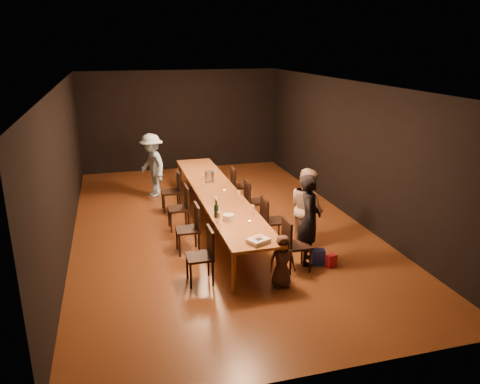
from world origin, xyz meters
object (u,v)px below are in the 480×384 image
object	(u,v)px
man_blue	(152,165)
ice_bucket	(209,176)
table	(217,194)
chair_left_1	(187,229)
child	(282,261)
champagne_bottle	(216,208)
chair_right_3	(241,186)
woman_birthday	(309,220)
chair_left_0	(199,256)
woman_tan	(307,208)
chair_left_2	(178,208)
birthday_cake	(258,241)
chair_left_3	(171,191)
chair_right_2	(256,201)
chair_right_1	(274,220)
chair_right_0	(297,245)
plate_stack	(229,217)

from	to	relation	value
man_blue	ice_bucket	size ratio (longest dim) A/B	6.96
table	chair_left_1	size ratio (longest dim) A/B	6.45
child	champagne_bottle	bearing A→B (deg)	121.09
chair_right_3	woman_birthday	size ratio (longest dim) A/B	0.57
chair_left_0	woman_tan	world-z (taller)	woman_tan
table	chair_left_2	distance (m)	0.88
chair_left_1	woman_birthday	bearing A→B (deg)	-116.63
chair_left_0	birthday_cake	bearing A→B (deg)	-112.09
table	woman_birthday	bearing A→B (deg)	-62.43
chair_left_3	birthday_cake	bearing A→B (deg)	-167.36
chair_right_2	chair_right_1	bearing A→B (deg)	-0.00
chair_right_0	plate_stack	xyz separation A→B (m)	(-1.03, 0.71, 0.34)
plate_stack	man_blue	bearing A→B (deg)	103.37
table	chair_right_0	world-z (taller)	chair_right_0
child	ice_bucket	bearing A→B (deg)	98.98
chair_right_1	man_blue	world-z (taller)	man_blue
chair_left_1	chair_left_0	bearing A→B (deg)	-180.00
chair_right_3	champagne_bottle	distance (m)	2.98
chair_right_1	woman_birthday	size ratio (longest dim) A/B	0.57
plate_stack	ice_bucket	world-z (taller)	ice_bucket
chair_right_2	woman_birthday	distance (m)	2.25
birthday_cake	ice_bucket	distance (m)	3.58
chair_right_3	chair_left_0	size ratio (longest dim) A/B	1.00
chair_right_0	child	bearing A→B (deg)	-42.66
man_blue	chair_right_2	bearing A→B (deg)	18.74
woman_tan	ice_bucket	xyz separation A→B (m)	(-1.41, 2.31, 0.09)
table	ice_bucket	bearing A→B (deg)	90.21
table	child	world-z (taller)	child
chair_left_2	chair_left_3	size ratio (longest dim) A/B	1.00
chair_left_3	woman_birthday	bearing A→B (deg)	-149.55
chair_right_3	chair_left_3	size ratio (longest dim) A/B	1.00
chair_left_3	woman_tan	distance (m)	3.53
chair_right_0	chair_left_0	bearing A→B (deg)	-90.00
woman_birthday	man_blue	xyz separation A→B (m)	(-2.30, 4.60, -0.01)
chair_left_3	woman_tan	bearing A→B (deg)	-140.05
chair_right_3	chair_left_1	size ratio (longest dim) A/B	1.00
woman_birthday	plate_stack	bearing A→B (deg)	92.36
table	chair_right_1	bearing A→B (deg)	-54.69
champagne_bottle	chair_right_1	bearing A→B (deg)	13.32
table	chair_right_2	distance (m)	0.88
table	birthday_cake	size ratio (longest dim) A/B	15.14
chair_left_2	birthday_cake	world-z (taller)	chair_left_2
birthday_cake	woman_birthday	bearing A→B (deg)	1.96
chair_left_2	woman_tan	xyz separation A→B (m)	(2.26, -1.49, 0.31)
woman_birthday	child	xyz separation A→B (m)	(-0.75, -0.69, -0.38)
chair_left_0	plate_stack	bearing A→B (deg)	-43.24
chair_right_0	chair_left_3	bearing A→B (deg)	-154.72
chair_right_3	plate_stack	distance (m)	3.08
woman_birthday	birthday_cake	distance (m)	1.24
chair_right_2	ice_bucket	distance (m)	1.25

